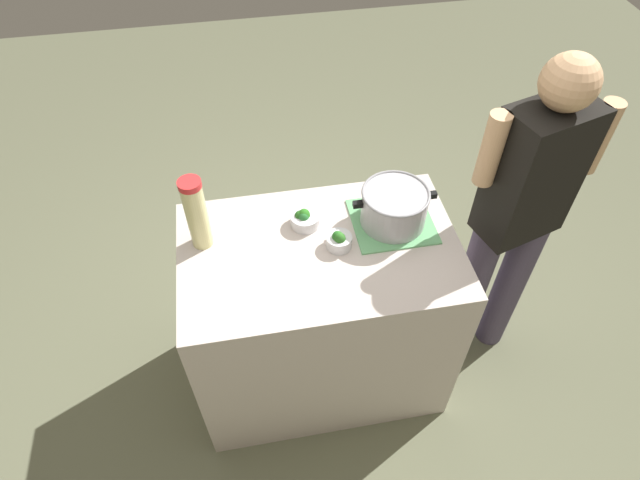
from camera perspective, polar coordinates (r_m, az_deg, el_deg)
The scene contains 8 objects.
ground_plane at distance 2.88m, azimuth 0.00°, elevation -13.28°, with size 8.00×8.00×0.00m, color #6D7054.
counter_slab at distance 2.48m, azimuth 0.00°, elevation -8.06°, with size 1.12×0.71×0.94m, color beige.
dish_cloth at distance 2.23m, azimuth 7.67°, elevation 1.99°, with size 0.33×0.31×0.01m, color #6DB978.
cooking_pot at distance 2.16m, azimuth 7.89°, elevation 3.57°, with size 0.34×0.27×0.16m.
lemonade_pitcher at distance 2.07m, azimuth -12.99°, elevation 2.77°, with size 0.09×0.09×0.32m.
broccoli_bowl_front at distance 2.18m, azimuth -1.67°, elevation 2.28°, with size 0.12×0.12×0.08m.
broccoli_bowl_center at distance 2.09m, azimuth 2.04°, elevation -0.11°, with size 0.10×0.10×0.08m.
person_cook at distance 2.39m, azimuth 20.17°, elevation 2.14°, with size 0.50×0.29×1.66m.
Camera 1 is at (-0.25, -1.37, 2.52)m, focal length 30.11 mm.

